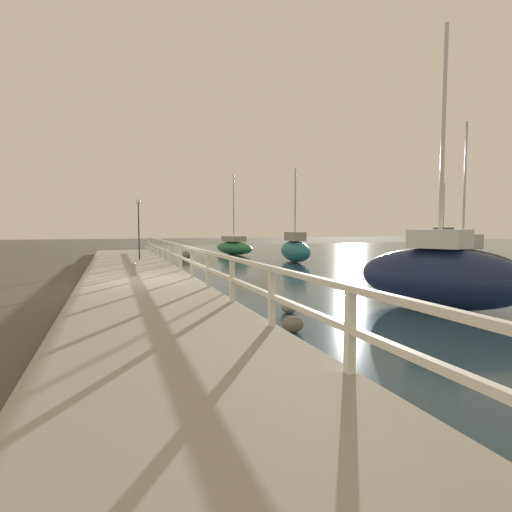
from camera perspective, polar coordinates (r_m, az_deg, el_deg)
The scene contains 13 objects.
ground_plane at distance 13.18m, azimuth -16.25°, elevation -4.39°, with size 120.00×120.00×0.00m, color #4C473D.
dock_walkway at distance 13.16m, azimuth -16.26°, elevation -3.82°, with size 3.55×36.00×0.26m.
railing at distance 13.29m, azimuth -9.10°, elevation -0.14°, with size 0.10×32.50×1.00m.
boulder_near_dock at distance 24.33m, azimuth -10.06°, elevation 0.10°, with size 0.67×0.60×0.50m.
boulder_downstream at distance 7.36m, azimuth 5.26°, elevation -9.69°, with size 0.40×0.36×0.30m.
boulder_upstream at distance 8.98m, azimuth 4.78°, elevation -7.21°, with size 0.39×0.35×0.29m.
mooring_bollard at distance 14.34m, azimuth -17.12°, elevation -1.71°, with size 0.18×0.18×0.48m.
dock_lamp at distance 21.48m, azimuth -16.43°, elevation 5.44°, with size 0.24×0.24×3.11m.
sailboat_teal at distance 22.33m, azimuth 5.57°, elevation 0.95°, with size 1.48×4.06×5.16m.
sailboat_black at distance 18.43m, azimuth 27.36°, elevation -0.37°, with size 2.14×5.89×6.15m.
sailboat_blue at distance 36.14m, azimuth 25.13°, elevation 1.96°, with size 2.22×4.46×5.54m.
sailboat_green at distance 28.30m, azimuth -3.19°, elevation 1.32°, with size 2.31×4.78×5.62m.
sailboat_navy at distance 10.31m, azimuth 24.65°, elevation -2.51°, with size 3.01×4.18×6.49m.
Camera 1 is at (-0.81, -13.02, 1.90)m, focal length 28.00 mm.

